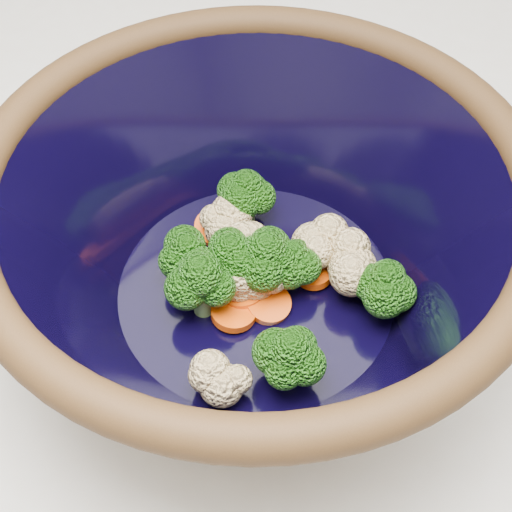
{
  "coord_description": "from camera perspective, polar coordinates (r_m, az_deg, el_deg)",
  "views": [
    {
      "loc": [
        0.08,
        -0.37,
        1.34
      ],
      "look_at": [
        -0.04,
        -0.1,
        0.97
      ],
      "focal_mm": 50.0,
      "sensor_mm": 36.0,
      "label": 1
    }
  ],
  "objects": [
    {
      "name": "counter",
      "position": [
        0.96,
        4.66,
        -16.13
      ],
      "size": [
        1.2,
        1.2,
        0.9
      ],
      "primitive_type": "cube",
      "color": "beige",
      "rests_on": "ground"
    },
    {
      "name": "mixing_bowl",
      "position": [
        0.46,
        0.0,
        1.15
      ],
      "size": [
        0.35,
        0.35,
        0.15
      ],
      "rotation": [
        0.0,
        0.0,
        0.02
      ],
      "color": "black",
      "rests_on": "counter"
    },
    {
      "name": "vegetable_pile",
      "position": [
        0.48,
        0.56,
        -0.94
      ],
      "size": [
        0.17,
        0.18,
        0.06
      ],
      "color": "#608442",
      "rests_on": "mixing_bowl"
    }
  ]
}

